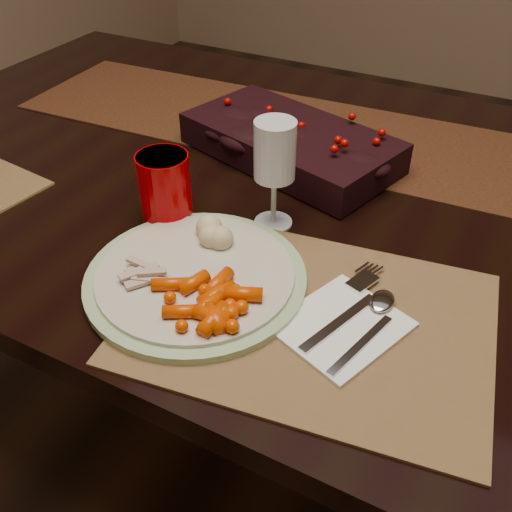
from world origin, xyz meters
The scene contains 14 objects.
floor centered at (0.00, 0.00, 0.00)m, with size 5.00×5.00×0.00m, color black.
dining_table centered at (0.00, 0.00, 0.38)m, with size 1.80×1.00×0.75m, color black.
table_runner centered at (0.05, 0.19, 0.75)m, with size 1.51×0.31×0.00m, color #352103.
centerpiece centered at (-0.08, 0.07, 0.79)m, with size 0.38×0.20×0.08m, color black, non-canonical shape.
placemat_main centered at (0.12, -0.30, 0.75)m, with size 0.45×0.33×0.00m, color brown.
dinner_plate centered at (-0.05, -0.31, 0.76)m, with size 0.30×0.30×0.02m, color beige.
baby_carrots centered at (-0.01, -0.36, 0.78)m, with size 0.11×0.09×0.02m, color #D43F00, non-canonical shape.
mashed_potatoes centered at (-0.05, -0.25, 0.79)m, with size 0.08×0.07×0.04m, color beige, non-canonical shape.
turkey_shreds centered at (-0.09, -0.35, 0.78)m, with size 0.07×0.06×0.02m, color #9F938D, non-canonical shape.
napkin centered at (0.16, -0.30, 0.76)m, with size 0.13×0.15×0.01m, color white.
fork centered at (0.16, -0.28, 0.76)m, with size 0.03×0.17×0.00m, color silver, non-canonical shape.
spoon centered at (0.19, -0.30, 0.76)m, with size 0.03×0.15×0.00m, color silver, non-canonical shape.
red_cup centered at (-0.17, -0.20, 0.81)m, with size 0.08×0.08×0.11m, color #A90002.
wine_glass centered at (-0.02, -0.13, 0.83)m, with size 0.06×0.06×0.17m, color white, non-canonical shape.
Camera 1 is at (0.30, -0.79, 1.26)m, focal length 40.00 mm.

